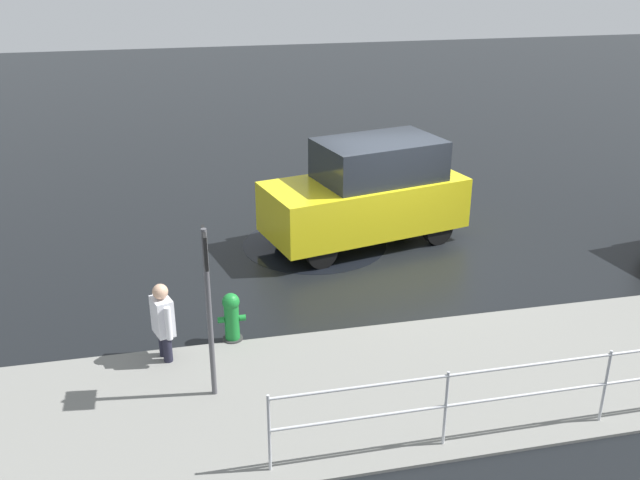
{
  "coord_description": "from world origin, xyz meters",
  "views": [
    {
      "loc": [
        4.3,
        11.93,
        5.6
      ],
      "look_at": [
        1.88,
        1.05,
        0.9
      ],
      "focal_mm": 40.0,
      "sensor_mm": 36.0,
      "label": 1
    }
  ],
  "objects_px": {
    "fire_hydrant": "(232,318)",
    "pedestrian": "(163,319)",
    "sign_post": "(208,290)",
    "moving_hatchback": "(368,193)"
  },
  "relations": [
    {
      "from": "fire_hydrant",
      "to": "pedestrian",
      "type": "relative_size",
      "value": 0.66
    },
    {
      "from": "fire_hydrant",
      "to": "pedestrian",
      "type": "bearing_deg",
      "value": 18.1
    },
    {
      "from": "moving_hatchback",
      "to": "fire_hydrant",
      "type": "height_order",
      "value": "moving_hatchback"
    },
    {
      "from": "fire_hydrant",
      "to": "pedestrian",
      "type": "height_order",
      "value": "pedestrian"
    },
    {
      "from": "moving_hatchback",
      "to": "pedestrian",
      "type": "distance_m",
      "value": 5.45
    },
    {
      "from": "pedestrian",
      "to": "fire_hydrant",
      "type": "bearing_deg",
      "value": -161.9
    },
    {
      "from": "pedestrian",
      "to": "sign_post",
      "type": "xyz_separation_m",
      "value": [
        -0.61,
        1.02,
        0.9
      ]
    },
    {
      "from": "moving_hatchback",
      "to": "sign_post",
      "type": "height_order",
      "value": "sign_post"
    },
    {
      "from": "fire_hydrant",
      "to": "pedestrian",
      "type": "xyz_separation_m",
      "value": [
        0.99,
        0.32,
        0.28
      ]
    },
    {
      "from": "sign_post",
      "to": "moving_hatchback",
      "type": "bearing_deg",
      "value": -126.4
    }
  ]
}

